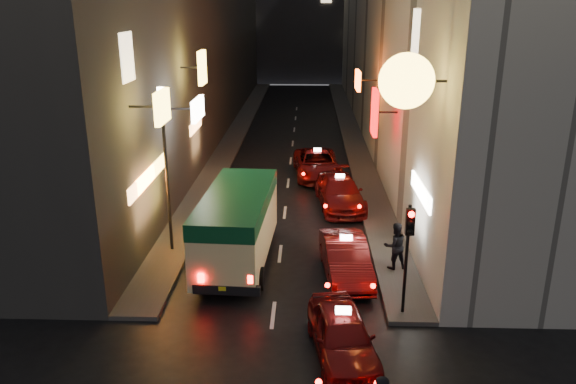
# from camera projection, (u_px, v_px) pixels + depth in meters

# --- Properties ---
(building_left) EXTENTS (7.47, 52.00, 18.00)m
(building_left) POSITION_uv_depth(u_px,v_px,m) (179.00, 6.00, 38.95)
(building_left) COLOR #33312F
(building_left) RESTS_ON ground
(building_right) EXTENTS (7.96, 52.00, 18.00)m
(building_right) POSITION_uv_depth(u_px,v_px,m) (411.00, 6.00, 38.42)
(building_right) COLOR #B0ACA1
(building_right) RESTS_ON ground
(sidewalk_left) EXTENTS (1.50, 52.00, 0.15)m
(sidewalk_left) POSITION_uv_depth(u_px,v_px,m) (237.00, 133.00, 41.68)
(sidewalk_left) COLOR #44413F
(sidewalk_left) RESTS_ON ground
(sidewalk_right) EXTENTS (1.50, 52.00, 0.15)m
(sidewalk_right) POSITION_uv_depth(u_px,v_px,m) (351.00, 133.00, 41.40)
(sidewalk_right) COLOR #44413F
(sidewalk_right) RESTS_ON ground
(minibus) EXTENTS (2.56, 6.47, 2.74)m
(minibus) POSITION_uv_depth(u_px,v_px,m) (237.00, 219.00, 20.39)
(minibus) COLOR #F4E498
(minibus) RESTS_ON ground
(taxi_near) EXTENTS (2.69, 5.10, 1.72)m
(taxi_near) POSITION_uv_depth(u_px,v_px,m) (343.00, 331.00, 15.16)
(taxi_near) COLOR #640E0E
(taxi_near) RESTS_ON ground
(taxi_second) EXTENTS (2.51, 5.22, 1.78)m
(taxi_second) POSITION_uv_depth(u_px,v_px,m) (346.00, 255.00, 19.68)
(taxi_second) COLOR #640E0E
(taxi_second) RESTS_ON ground
(taxi_third) EXTENTS (2.70, 5.42, 1.83)m
(taxi_third) POSITION_uv_depth(u_px,v_px,m) (340.00, 190.00, 26.51)
(taxi_third) COLOR #640E0E
(taxi_third) RESTS_ON ground
(taxi_far) EXTENTS (2.63, 5.48, 1.86)m
(taxi_far) POSITION_uv_depth(u_px,v_px,m) (317.00, 162.00, 31.09)
(taxi_far) COLOR #640E0E
(taxi_far) RESTS_ON ground
(pedestrian_sidewalk) EXTENTS (0.82, 0.61, 1.96)m
(pedestrian_sidewalk) POSITION_uv_depth(u_px,v_px,m) (395.00, 243.00, 19.89)
(pedestrian_sidewalk) COLOR black
(pedestrian_sidewalk) RESTS_ON sidewalk_right
(traffic_light) EXTENTS (0.26, 0.43, 3.50)m
(traffic_light) POSITION_uv_depth(u_px,v_px,m) (409.00, 238.00, 16.40)
(traffic_light) COLOR black
(traffic_light) RESTS_ON sidewalk_right
(lamp_post) EXTENTS (0.28, 0.28, 6.22)m
(lamp_post) POSITION_uv_depth(u_px,v_px,m) (166.00, 160.00, 20.63)
(lamp_post) COLOR black
(lamp_post) RESTS_ON sidewalk_left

